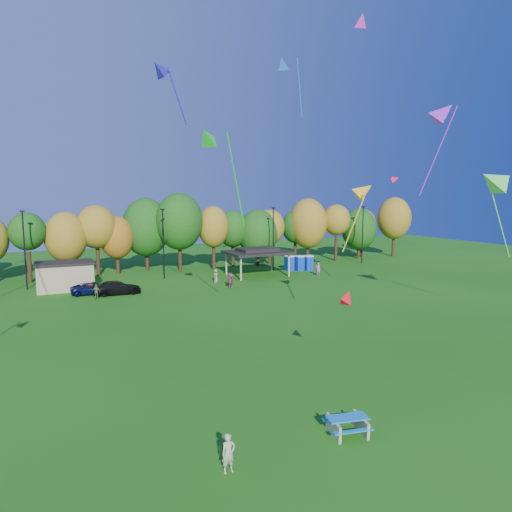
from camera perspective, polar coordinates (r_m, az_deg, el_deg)
name	(u,v)px	position (r m, az deg, el deg)	size (l,w,h in m)	color
ground	(325,413)	(24.26, 8.56, -18.82)	(160.00, 160.00, 0.00)	#19600F
tree_line	(131,231)	(64.62, -15.33, 3.00)	(93.57, 10.55, 11.15)	black
lamp_posts	(163,241)	(59.96, -11.51, 1.81)	(64.50, 0.25, 9.09)	black
utility_building	(65,276)	(56.71, -22.77, -2.28)	(6.30, 4.30, 3.25)	tan
pavilion	(257,252)	(61.37, 0.16, 0.52)	(8.20, 6.20, 3.77)	tan
porta_potties	(299,263)	(66.13, 5.40, -0.87)	(3.75, 2.15, 2.18)	#0E3AB9
picnic_table	(347,424)	(22.41, 11.34, -19.89)	(2.14, 1.89, 0.81)	tan
kite_flyer	(229,453)	(19.38, -3.45, -23.39)	(0.57, 0.37, 1.57)	#C1B891
car_c	(92,288)	(53.30, -19.80, -3.84)	(2.08, 4.51, 1.25)	#0B1145
car_d	(117,288)	(52.28, -16.99, -3.81)	(2.08, 5.11, 1.48)	black
far_person_0	(318,269)	(62.19, 7.78, -1.65)	(0.64, 0.42, 1.75)	#BF5FCA
far_person_1	(216,276)	(56.75, -5.03, -2.50)	(0.85, 0.55, 1.74)	gray
far_person_4	(231,280)	(53.71, -3.20, -3.02)	(1.67, 0.53, 1.81)	#9C4160
far_person_5	(96,292)	(50.40, -19.36, -4.25)	(0.95, 0.39, 1.62)	#5F7B4B
kite_0	(208,138)	(34.16, -6.01, 14.47)	(3.90, 3.22, 7.43)	#1AC51F
kite_1	(361,20)	(43.98, 12.98, 26.84)	(1.59, 1.90, 1.64)	#F128C1
kite_2	(347,297)	(26.62, 11.25, -5.06)	(1.40, 1.21, 1.16)	red
kite_3	(364,191)	(36.60, 13.40, 7.86)	(3.41, 2.22, 5.62)	#FAA51A
kite_6	(283,64)	(52.03, 3.45, 22.89)	(3.30, 3.14, 6.47)	#2875FF
kite_8	(493,181)	(42.35, 27.48, 8.31)	(4.92, 3.07, 7.95)	#50D94C
kite_11	(392,179)	(53.17, 16.68, 9.24)	(1.57, 1.66, 1.34)	#F81D37
kite_13	(160,70)	(35.13, -11.94, 21.83)	(2.84, 1.52, 4.52)	navy
kite_14	(444,113)	(45.83, 22.48, 16.17)	(4.91, 3.82, 8.76)	purple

